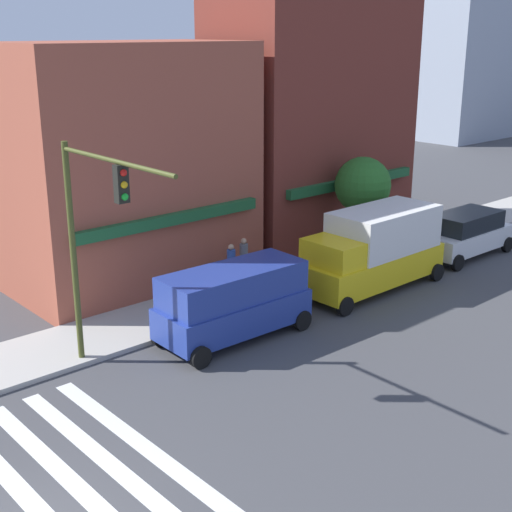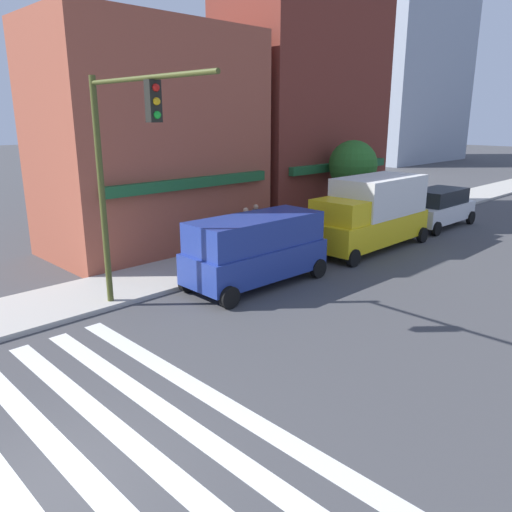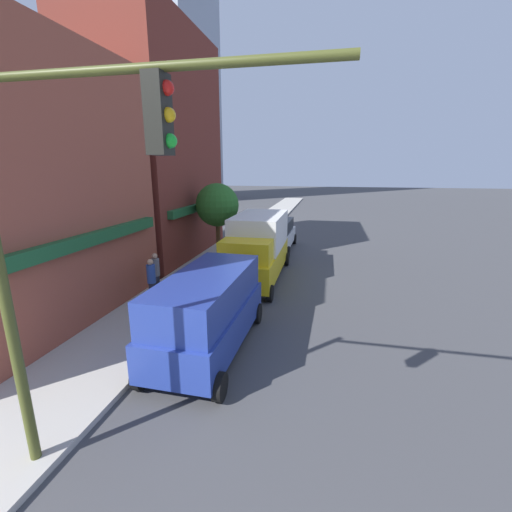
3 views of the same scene
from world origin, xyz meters
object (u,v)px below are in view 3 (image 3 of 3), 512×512
(van_blue, at_px, (208,309))
(street_tree, at_px, (217,205))
(pedestrian_grey_coat, at_px, (156,274))
(suv_white, at_px, (277,234))
(traffic_signal, at_px, (58,219))
(pedestrian_blue_shirt, at_px, (152,281))
(box_truck_yellow, at_px, (257,246))

(van_blue, bearing_deg, street_tree, 17.87)
(van_blue, relative_size, pedestrian_grey_coat, 2.85)
(suv_white, xyz_separation_m, pedestrian_grey_coat, (-9.70, 3.44, 0.04))
(traffic_signal, relative_size, pedestrian_blue_shirt, 3.71)
(traffic_signal, height_order, van_blue, traffic_signal)
(pedestrian_grey_coat, xyz_separation_m, street_tree, (6.04, -0.64, 2.13))
(box_truck_yellow, bearing_deg, street_tree, 47.10)
(van_blue, relative_size, suv_white, 1.07)
(street_tree, bearing_deg, traffic_signal, -170.61)
(van_blue, relative_size, pedestrian_blue_shirt, 2.85)
(box_truck_yellow, height_order, street_tree, street_tree)
(traffic_signal, distance_m, pedestrian_blue_shirt, 8.26)
(van_blue, height_order, pedestrian_grey_coat, van_blue)
(box_truck_yellow, distance_m, suv_white, 6.23)
(traffic_signal, height_order, pedestrian_blue_shirt, traffic_signal)
(van_blue, bearing_deg, traffic_signal, 174.94)
(traffic_signal, distance_m, street_tree, 14.15)
(traffic_signal, distance_m, box_truck_yellow, 11.73)
(traffic_signal, relative_size, pedestrian_grey_coat, 3.71)
(pedestrian_blue_shirt, relative_size, street_tree, 0.42)
(box_truck_yellow, distance_m, pedestrian_blue_shirt, 5.39)
(van_blue, distance_m, street_tree, 10.02)
(van_blue, height_order, suv_white, van_blue)
(pedestrian_blue_shirt, bearing_deg, van_blue, 27.73)
(pedestrian_grey_coat, relative_size, street_tree, 0.42)
(van_blue, distance_m, pedestrian_grey_coat, 4.83)
(pedestrian_grey_coat, bearing_deg, van_blue, 66.28)
(suv_white, xyz_separation_m, pedestrian_blue_shirt, (-10.54, 3.17, 0.04))
(traffic_signal, xyz_separation_m, pedestrian_blue_shirt, (7.02, 2.67, -3.43))
(box_truck_yellow, relative_size, pedestrian_blue_shirt, 3.51)
(van_blue, relative_size, street_tree, 1.19)
(box_truck_yellow, bearing_deg, van_blue, 179.44)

